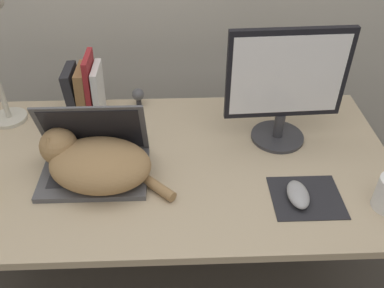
{
  "coord_description": "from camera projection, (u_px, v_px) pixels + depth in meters",
  "views": [
    {
      "loc": [
        0.04,
        -0.64,
        1.59
      ],
      "look_at": [
        0.08,
        0.35,
        0.8
      ],
      "focal_mm": 38.0,
      "sensor_mm": 36.0,
      "label": 1
    }
  ],
  "objects": [
    {
      "name": "desk",
      "position": [
        169.0,
        174.0,
        1.39
      ],
      "size": [
        1.5,
        0.78,
        0.7
      ],
      "color": "tan",
      "rests_on": "ground_plane"
    },
    {
      "name": "book_row",
      "position": [
        85.0,
        91.0,
        1.5
      ],
      "size": [
        0.13,
        0.14,
        0.25
      ],
      "color": "#232328",
      "rests_on": "desk"
    },
    {
      "name": "webcam",
      "position": [
        138.0,
        95.0,
        1.59
      ],
      "size": [
        0.05,
        0.05,
        0.07
      ],
      "color": "#232328",
      "rests_on": "desk"
    },
    {
      "name": "laptop",
      "position": [
        94.0,
        160.0,
        1.29
      ],
      "size": [
        0.33,
        0.24,
        0.24
      ],
      "color": "#4C4C51",
      "rests_on": "desk"
    },
    {
      "name": "external_monitor",
      "position": [
        286.0,
        85.0,
        1.32
      ],
      "size": [
        0.39,
        0.19,
        0.41
      ],
      "color": "#333338",
      "rests_on": "desk"
    },
    {
      "name": "cat",
      "position": [
        94.0,
        162.0,
        1.24
      ],
      "size": [
        0.42,
        0.28,
        0.16
      ],
      "color": "#99754C",
      "rests_on": "desk"
    },
    {
      "name": "computer_mouse",
      "position": [
        298.0,
        194.0,
        1.2
      ],
      "size": [
        0.06,
        0.11,
        0.04
      ],
      "color": "#99999E",
      "rests_on": "mousepad"
    },
    {
      "name": "mousepad",
      "position": [
        306.0,
        197.0,
        1.22
      ],
      "size": [
        0.21,
        0.18,
        0.0
      ],
      "color": "#232328",
      "rests_on": "desk"
    }
  ]
}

